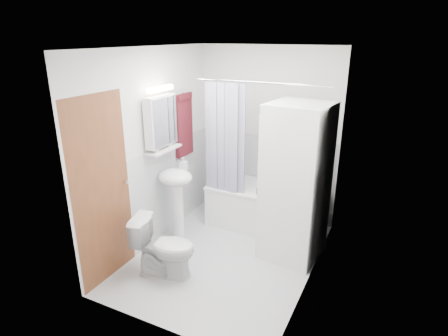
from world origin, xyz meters
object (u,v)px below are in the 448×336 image
at_px(washer_dryer, 295,183).
at_px(toilet, 164,248).
at_px(bathtub, 264,205).
at_px(sink, 176,188).

xyz_separation_m(washer_dryer, toilet, (-1.13, -1.03, -0.58)).
bearing_deg(toilet, bathtub, -34.88).
bearing_deg(washer_dryer, bathtub, 144.92).
relative_size(washer_dryer, toilet, 2.69).
distance_m(sink, toilet, 0.87).
bearing_deg(toilet, washer_dryer, -61.59).
bearing_deg(sink, bathtub, 41.78).
bearing_deg(sink, toilet, -67.38).
relative_size(bathtub, toilet, 2.18).
xyz_separation_m(bathtub, sink, (-0.89, -0.79, 0.39)).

